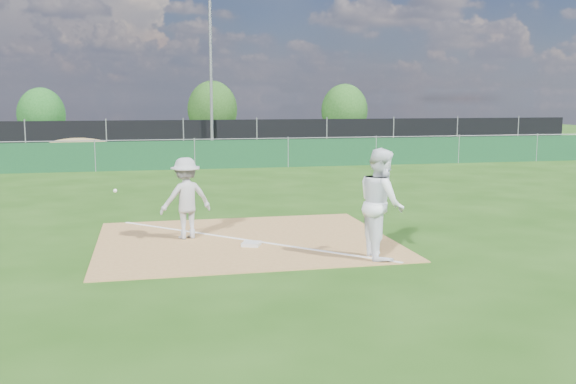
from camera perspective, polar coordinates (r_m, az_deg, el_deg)
The scene contains 17 objects.
ground at distance 22.21m, azimuth -7.32°, elevation 0.65°, with size 90.00×90.00×0.00m, color #1C420E.
infield_dirt at distance 13.40m, azimuth -3.83°, elevation -4.32°, with size 6.00×5.00×0.02m, color olive.
foul_line at distance 13.39m, azimuth -3.83°, elevation -4.25°, with size 0.08×7.00×0.01m, color white.
green_fence at distance 27.10m, azimuth -8.30°, elevation 3.28°, with size 44.00×0.05×1.20m, color #103B1E.
dirt_mound at distance 30.67m, azimuth -18.15°, elevation 3.50°, with size 3.38×2.60×1.17m, color olive.
black_fence at distance 35.04m, azimuth -9.27°, elevation 4.87°, with size 46.00×0.04×1.80m, color black.
parking_lot at distance 40.08m, azimuth -9.65°, elevation 4.00°, with size 46.00×9.00×0.01m, color black.
light_pole at distance 34.82m, azimuth -6.86°, elevation 10.00°, with size 0.16×0.16×8.00m, color slate.
first_base at distance 12.87m, azimuth -3.28°, elevation -4.62°, with size 0.34×0.34×0.07m, color silver.
play_at_first at distance 13.55m, azimuth -9.07°, elevation -0.55°, with size 2.08×0.92×1.70m.
runner at distance 11.92m, azimuth 8.29°, elevation -1.00°, with size 0.99×0.77×2.04m, color white.
car_left at distance 39.24m, azimuth -15.72°, elevation 4.85°, with size 1.82×4.52×1.54m, color #9B9DA2.
car_mid at distance 38.52m, azimuth -11.35°, elevation 5.00°, with size 1.72×4.93×1.63m, color black.
car_right at distance 39.48m, azimuth 0.21°, elevation 4.99°, with size 1.80×4.44×1.29m, color black.
tree_left at distance 45.81m, azimuth -21.07°, elevation 6.44°, with size 3.09×3.09×3.67m.
tree_mid at distance 46.52m, azimuth -6.73°, elevation 7.30°, with size 3.55×3.55×4.21m.
tree_right at distance 47.39m, azimuth 5.04°, elevation 7.22°, with size 3.38×3.38×4.00m.
Camera 1 is at (-1.94, -11.93, 2.93)m, focal length 40.00 mm.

